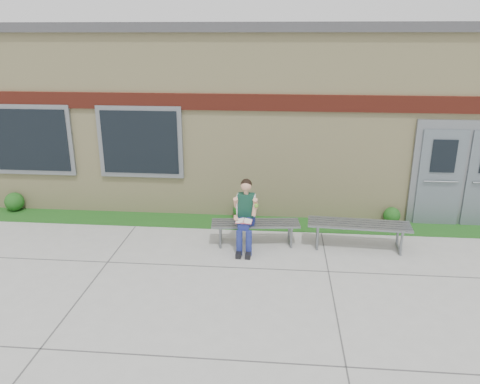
# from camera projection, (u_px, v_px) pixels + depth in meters

# --- Properties ---
(ground) EXTENTS (80.00, 80.00, 0.00)m
(ground) POSITION_uv_depth(u_px,v_px,m) (271.00, 283.00, 7.83)
(ground) COLOR #9E9E99
(ground) RESTS_ON ground
(grass_strip) EXTENTS (16.00, 0.80, 0.02)m
(grass_strip) POSITION_uv_depth(u_px,v_px,m) (274.00, 224.00, 10.28)
(grass_strip) COLOR #144C17
(grass_strip) RESTS_ON ground
(school_building) EXTENTS (16.20, 6.22, 4.20)m
(school_building) POSITION_uv_depth(u_px,v_px,m) (278.00, 106.00, 12.81)
(school_building) COLOR beige
(school_building) RESTS_ON ground
(bench_left) EXTENTS (1.77, 0.66, 0.45)m
(bench_left) POSITION_uv_depth(u_px,v_px,m) (255.00, 227.00, 9.23)
(bench_left) COLOR slate
(bench_left) RESTS_ON ground
(bench_right) EXTENTS (1.98, 0.67, 0.51)m
(bench_right) POSITION_uv_depth(u_px,v_px,m) (359.00, 229.00, 9.04)
(bench_right) COLOR slate
(bench_right) RESTS_ON ground
(girl) EXTENTS (0.49, 0.82, 1.36)m
(girl) POSITION_uv_depth(u_px,v_px,m) (245.00, 214.00, 8.93)
(girl) COLOR navy
(girl) RESTS_ON ground
(shrub_west) EXTENTS (0.43, 0.43, 0.43)m
(shrub_west) POSITION_uv_depth(u_px,v_px,m) (14.00, 202.00, 10.96)
(shrub_west) COLOR #144C17
(shrub_west) RESTS_ON grass_strip
(shrub_mid) EXTENTS (0.39, 0.39, 0.39)m
(shrub_mid) POSITION_uv_depth(u_px,v_px,m) (242.00, 210.00, 10.51)
(shrub_mid) COLOR #144C17
(shrub_mid) RESTS_ON grass_strip
(shrub_east) EXTENTS (0.36, 0.36, 0.36)m
(shrub_east) POSITION_uv_depth(u_px,v_px,m) (392.00, 215.00, 10.24)
(shrub_east) COLOR #144C17
(shrub_east) RESTS_ON grass_strip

